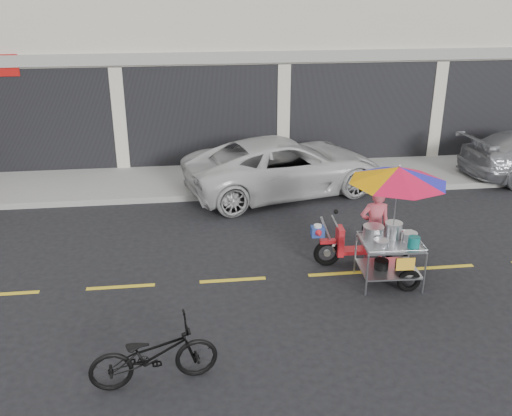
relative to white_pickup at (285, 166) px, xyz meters
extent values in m
plane|color=black|center=(0.31, -4.37, -0.70)|extent=(90.00, 90.00, 0.00)
cube|color=gray|center=(0.31, 1.13, -0.62)|extent=(45.00, 3.00, 0.15)
cube|color=beige|center=(0.31, 6.13, 3.30)|extent=(36.00, 8.00, 8.00)
cube|color=black|center=(0.31, 2.10, 0.75)|extent=(35.28, 0.06, 2.90)
cube|color=gray|center=(0.31, 2.08, 2.40)|extent=(36.00, 0.12, 0.30)
cube|color=gold|center=(0.31, -4.37, -0.69)|extent=(42.00, 0.10, 0.01)
imported|color=silver|center=(0.00, 0.00, 0.00)|extent=(5.44, 3.49, 1.40)
imported|color=black|center=(-2.97, -7.02, -0.25)|extent=(1.79, 0.85, 0.90)
torus|color=black|center=(0.14, -4.02, -0.44)|extent=(0.53, 0.13, 0.52)
torus|color=black|center=(1.51, -4.08, -0.44)|extent=(0.53, 0.13, 0.52)
cylinder|color=#9EA0A5|center=(0.14, -4.02, -0.44)|extent=(0.13, 0.06, 0.13)
cylinder|color=#9EA0A5|center=(1.51, -4.08, -0.44)|extent=(0.13, 0.06, 0.13)
cube|color=red|center=(0.14, -4.02, -0.19)|extent=(0.30, 0.12, 0.07)
cylinder|color=#9EA0A5|center=(0.14, -4.02, -0.06)|extent=(0.34, 0.06, 0.74)
cube|color=red|center=(0.37, -4.03, -0.19)|extent=(0.12, 0.32, 0.55)
cube|color=red|center=(0.78, -4.05, -0.40)|extent=(0.75, 0.29, 0.07)
cube|color=red|center=(1.19, -4.07, -0.19)|extent=(0.70, 0.27, 0.37)
cube|color=black|center=(1.10, -4.06, 0.02)|extent=(0.61, 0.25, 0.09)
cylinder|color=#9EA0A5|center=(0.25, -4.02, 0.22)|extent=(0.06, 0.51, 0.03)
sphere|color=black|center=(0.31, -3.84, 0.33)|extent=(0.09, 0.09, 0.09)
cylinder|color=white|center=(0.25, -4.02, -0.26)|extent=(0.12, 0.12, 0.05)
cube|color=navy|center=(-0.06, -4.01, 0.02)|extent=(0.25, 0.21, 0.18)
cylinder|color=white|center=(-0.06, -4.01, 0.13)|extent=(0.15, 0.15, 0.05)
cone|color=red|center=(-0.07, -4.16, 0.04)|extent=(0.17, 0.21, 0.17)
torus|color=black|center=(1.33, -5.13, -0.50)|extent=(0.43, 0.11, 0.42)
cylinder|color=#9EA0A5|center=(0.54, -5.19, -0.31)|extent=(0.03, 0.03, 0.78)
cylinder|color=#9EA0A5|center=(0.58, -4.36, -0.31)|extent=(0.03, 0.03, 0.78)
cylinder|color=#9EA0A5|center=(1.55, -5.23, -0.31)|extent=(0.03, 0.03, 0.78)
cylinder|color=#9EA0A5|center=(1.59, -4.41, -0.31)|extent=(0.03, 0.03, 0.78)
cube|color=#9EA0A5|center=(1.07, -4.80, -0.42)|extent=(1.05, 0.87, 0.03)
cube|color=#9EA0A5|center=(1.07, -4.80, 0.08)|extent=(1.05, 0.87, 0.04)
cylinder|color=#9EA0A5|center=(1.05, -5.21, 0.14)|extent=(1.01, 0.07, 0.02)
cylinder|color=#9EA0A5|center=(1.09, -4.38, 0.14)|extent=(1.01, 0.07, 0.02)
cylinder|color=#9EA0A5|center=(0.56, -4.77, 0.14)|extent=(0.06, 0.83, 0.02)
cylinder|color=#9EA0A5|center=(1.57, -4.82, 0.14)|extent=(0.06, 0.83, 0.02)
cylinder|color=#9EA0A5|center=(1.09, -4.38, -0.42)|extent=(0.07, 0.69, 0.04)
cylinder|color=#9EA0A5|center=(1.09, -4.38, 0.04)|extent=(0.07, 0.69, 0.04)
cube|color=gold|center=(1.18, -5.24, -0.10)|extent=(0.32, 0.03, 0.23)
cylinder|color=#B7B7BC|center=(0.80, -4.60, 0.21)|extent=(0.38, 0.38, 0.22)
cylinder|color=#B7B7BC|center=(1.17, -4.60, 0.24)|extent=(0.32, 0.32, 0.27)
cylinder|color=#B7B7BC|center=(1.42, -4.77, 0.17)|extent=(0.26, 0.26, 0.14)
cylinder|color=#B7B7BC|center=(0.83, -4.95, 0.16)|extent=(0.28, 0.28, 0.12)
cylinder|color=#116763|center=(1.38, -5.04, 0.20)|extent=(0.21, 0.21, 0.20)
cylinder|color=black|center=(0.93, -4.79, -0.33)|extent=(0.27, 0.27, 0.17)
cylinder|color=black|center=(1.30, -4.81, -0.34)|extent=(0.23, 0.23, 0.15)
cylinder|color=#9EA0A5|center=(1.12, -4.71, 0.77)|extent=(0.02, 0.02, 1.38)
sphere|color=#9EA0A5|center=(1.12, -4.71, 1.48)|extent=(0.06, 0.06, 0.06)
imported|color=#D0505F|center=(1.01, -4.06, 0.08)|extent=(0.58, 0.40, 1.56)
camera|label=1|loc=(-2.39, -13.44, 4.45)|focal=40.00mm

